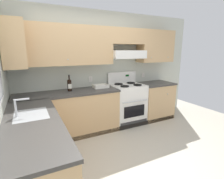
{
  "coord_description": "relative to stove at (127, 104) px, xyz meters",
  "views": [
    {
      "loc": [
        -1.25,
        -2.07,
        1.7
      ],
      "look_at": [
        0.14,
        0.7,
        1.0
      ],
      "focal_mm": 27.68,
      "sensor_mm": 36.0,
      "label": 1
    }
  ],
  "objects": [
    {
      "name": "ground_plane",
      "position": [
        -0.83,
        -1.25,
        -0.48
      ],
      "size": [
        7.04,
        7.04,
        0.0
      ],
      "primitive_type": "plane",
      "color": "#B2AA99"
    },
    {
      "name": "wall_back",
      "position": [
        -0.42,
        0.27,
        1.0
      ],
      "size": [
        4.68,
        0.57,
        2.55
      ],
      "color": "beige",
      "rests_on": "ground_plane"
    },
    {
      "name": "counter_back_run",
      "position": [
        -0.72,
        -0.01,
        -0.03
      ],
      "size": [
        3.6,
        0.65,
        0.91
      ],
      "color": "tan",
      "rests_on": "ground_plane"
    },
    {
      "name": "counter_left_run",
      "position": [
        -2.07,
        -1.25,
        -0.02
      ],
      "size": [
        0.63,
        1.91,
        1.13
      ],
      "color": "tan",
      "rests_on": "ground_plane"
    },
    {
      "name": "stove",
      "position": [
        0.0,
        0.0,
        0.0
      ],
      "size": [
        0.76,
        0.62,
        1.2
      ],
      "color": "white",
      "rests_on": "ground_plane"
    },
    {
      "name": "wine_bottle",
      "position": [
        -1.33,
        0.07,
        0.56
      ],
      "size": [
        0.08,
        0.09,
        0.33
      ],
      "color": "black",
      "rests_on": "counter_back_run"
    },
    {
      "name": "bowl",
      "position": [
        -0.65,
        0.07,
        0.46
      ],
      "size": [
        0.32,
        0.21,
        0.07
      ],
      "color": "white",
      "rests_on": "counter_back_run"
    }
  ]
}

